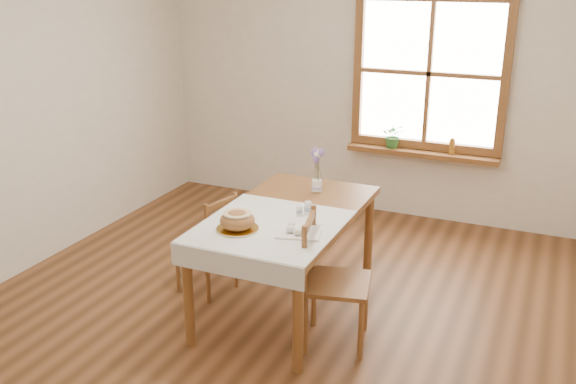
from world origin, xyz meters
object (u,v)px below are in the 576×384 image
at_px(bread_plate, 238,229).
at_px(flower_vase, 317,186).
at_px(dining_table, 288,223).
at_px(chair_left, 206,242).
at_px(chair_right, 337,281).

distance_m(bread_plate, flower_vase, 0.96).
bearing_deg(flower_vase, dining_table, -93.89).
height_order(chair_left, flower_vase, flower_vase).
relative_size(chair_right, bread_plate, 3.32).
height_order(dining_table, bread_plate, bread_plate).
xyz_separation_m(bread_plate, flower_vase, (0.20, 0.94, 0.03)).
height_order(dining_table, chair_right, chair_right).
bearing_deg(chair_right, bread_plate, 89.46).
xyz_separation_m(dining_table, flower_vase, (0.03, 0.48, 0.13)).
relative_size(chair_right, flower_vase, 10.18).
bearing_deg(dining_table, bread_plate, -109.55).
bearing_deg(chair_right, flower_vase, 17.39).
relative_size(chair_left, chair_right, 0.89).
height_order(dining_table, chair_left, chair_left).
bearing_deg(chair_right, chair_left, 63.08).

